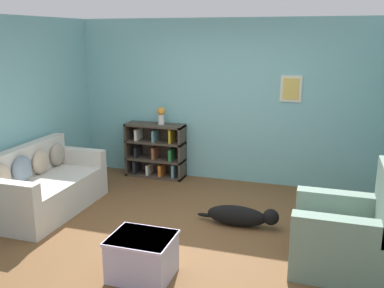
% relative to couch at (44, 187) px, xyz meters
% --- Properties ---
extents(ground_plane, '(14.00, 14.00, 0.00)m').
position_rel_couch_xyz_m(ground_plane, '(2.05, -0.19, -0.34)').
color(ground_plane, brown).
extents(wall_back, '(5.60, 0.13, 2.60)m').
position_rel_couch_xyz_m(wall_back, '(2.05, 2.06, 0.96)').
color(wall_back, '#7AB7BC').
rests_on(wall_back, ground_plane).
extents(couch, '(0.86, 1.70, 0.88)m').
position_rel_couch_xyz_m(couch, '(0.00, 0.00, 0.00)').
color(couch, beige).
rests_on(couch, ground_plane).
extents(bookshelf, '(0.99, 0.34, 0.91)m').
position_rel_couch_xyz_m(bookshelf, '(0.89, 1.84, 0.10)').
color(bookshelf, '#42382D').
rests_on(bookshelf, ground_plane).
extents(recliner_chair, '(0.98, 0.89, 1.12)m').
position_rel_couch_xyz_m(recliner_chair, '(3.90, -0.33, 0.04)').
color(recliner_chair, gray).
rests_on(recliner_chair, ground_plane).
extents(coffee_table, '(0.62, 0.52, 0.43)m').
position_rel_couch_xyz_m(coffee_table, '(1.96, -1.12, -0.11)').
color(coffee_table, '#BCB2D1').
rests_on(coffee_table, ground_plane).
extents(dog, '(1.06, 0.23, 0.27)m').
position_rel_couch_xyz_m(dog, '(2.66, 0.32, -0.20)').
color(dog, black).
rests_on(dog, ground_plane).
extents(vase, '(0.13, 0.13, 0.29)m').
position_rel_couch_xyz_m(vase, '(1.00, 1.82, 0.73)').
color(vase, silver).
rests_on(vase, bookshelf).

